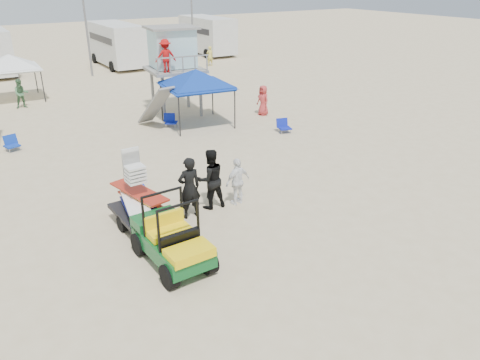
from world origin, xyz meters
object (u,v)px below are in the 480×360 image
man_left (189,188)px  lifeguard_tower (172,51)px  surf_trailer (138,199)px  utility_cart (171,235)px  canopy_blue (196,72)px

man_left → lifeguard_tower: (4.55, 10.83, 2.24)m
surf_trailer → lifeguard_tower: 12.37m
utility_cart → man_left: size_ratio=1.27×
surf_trailer → man_left: surf_trailer is taller
man_left → canopy_blue: (4.63, 8.38, 1.59)m
surf_trailer → canopy_blue: size_ratio=0.73×
man_left → surf_trailer: bearing=-8.4°
utility_cart → canopy_blue: size_ratio=0.76×
canopy_blue → lifeguard_tower: bearing=91.9°
man_left → utility_cart: bearing=56.0°
canopy_blue → man_left: bearing=-118.9°
man_left → lifeguard_tower: 11.96m
surf_trailer → man_left: 1.55m
utility_cart → lifeguard_tower: 14.42m
surf_trailer → canopy_blue: (6.14, 8.08, 1.69)m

